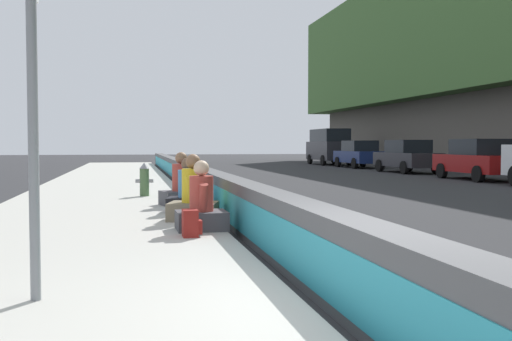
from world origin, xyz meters
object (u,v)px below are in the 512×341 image
object	(u,v)px
seated_person_middle	(193,199)
parked_car_farther	(329,146)
seated_person_far	(181,189)
parked_car_fourth	(479,159)
route_sign_post	(33,62)
backpack	(191,223)
fire_hydrant	(144,179)
parked_car_far	(359,154)
parked_car_midline	(407,156)
seated_person_rear	(187,195)
seated_person_foreground	(201,208)

from	to	relation	value
seated_person_middle	parked_car_farther	world-z (taller)	parked_car_farther
seated_person_far	parked_car_farther	size ratio (longest dim) A/B	0.23
parked_car_fourth	route_sign_post	bearing A→B (deg)	138.24
backpack	fire_hydrant	bearing A→B (deg)	4.19
route_sign_post	parked_car_far	bearing A→B (deg)	-26.60
fire_hydrant	parked_car_fourth	bearing A→B (deg)	-64.98
parked_car_midline	parked_car_fourth	bearing A→B (deg)	-179.24
seated_person_middle	fire_hydrant	bearing A→B (deg)	8.25
seated_person_rear	backpack	size ratio (longest dim) A/B	2.72
route_sign_post	seated_person_foreground	xyz separation A→B (m)	(3.94, -1.91, -1.73)
seated_person_middle	parked_car_midline	xyz separation A→B (m)	(17.94, -12.98, 0.35)
seated_person_foreground	fire_hydrant	bearing A→B (deg)	6.70
fire_hydrant	parked_car_midline	world-z (taller)	parked_car_midline
fire_hydrant	parked_car_far	bearing A→B (deg)	-35.29
route_sign_post	seated_person_foreground	bearing A→B (deg)	-25.88
parked_car_midline	route_sign_post	bearing A→B (deg)	147.22
parked_car_fourth	parked_car_midline	bearing A→B (deg)	0.76
seated_person_middle	backpack	world-z (taller)	seated_person_middle
parked_car_farther	parked_car_midline	bearing A→B (deg)	-179.57
seated_person_middle	parked_car_far	bearing A→B (deg)	-27.87
seated_person_foreground	parked_car_midline	distance (m)	23.16
seated_person_foreground	backpack	world-z (taller)	seated_person_foreground
fire_hydrant	route_sign_post	bearing A→B (deg)	173.58
seated_person_rear	seated_person_far	xyz separation A→B (m)	(1.33, 0.01, 0.03)
seated_person_middle	backpack	bearing A→B (deg)	173.09
backpack	parked_car_far	bearing A→B (deg)	-26.54
seated_person_far	parked_car_far	bearing A→B (deg)	-30.64
seated_person_foreground	seated_person_middle	size ratio (longest dim) A/B	0.93
route_sign_post	parked_car_farther	bearing A→B (deg)	-22.76
fire_hydrant	parked_car_farther	bearing A→B (deg)	-28.66
seated_person_far	parked_car_farther	world-z (taller)	parked_car_farther
seated_person_rear	seated_person_foreground	bearing A→B (deg)	179.66
route_sign_post	parked_car_fourth	distance (m)	22.53
parked_car_fourth	seated_person_rear	bearing A→B (deg)	128.23
parked_car_farther	seated_person_foreground	bearing A→B (deg)	157.64
route_sign_post	parked_car_midline	world-z (taller)	route_sign_post
seated_person_middle	seated_person_foreground	bearing A→B (deg)	-179.79
backpack	seated_person_rear	bearing A→B (deg)	-4.44
route_sign_post	parked_car_fourth	world-z (taller)	route_sign_post
parked_car_fourth	backpack	bearing A→B (deg)	135.41
seated_person_foreground	parked_car_fourth	world-z (taller)	parked_car_fourth
fire_hydrant	seated_person_rear	distance (m)	3.91
fire_hydrant	parked_car_farther	distance (m)	28.44
parked_car_far	route_sign_post	bearing A→B (deg)	153.40
seated_person_middle	seated_person_far	xyz separation A→B (m)	(2.64, -0.01, -0.00)
parked_car_midline	parked_car_farther	xyz separation A→B (m)	(12.16, 0.09, 0.49)
seated_person_foreground	seated_person_middle	xyz separation A→B (m)	(1.24, 0.00, 0.03)
route_sign_post	parked_car_far	size ratio (longest dim) A/B	0.80
route_sign_post	seated_person_far	xyz separation A→B (m)	(7.82, -1.92, -1.70)
seated_person_foreground	seated_person_rear	size ratio (longest dim) A/B	1.02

